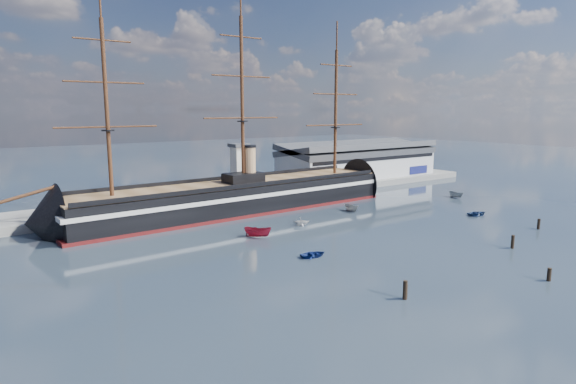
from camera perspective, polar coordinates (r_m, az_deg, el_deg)
ground at (r=114.55m, az=1.36°, el=-3.75°), size 600.00×600.00×0.00m
quay at (r=149.15m, az=-3.97°, el=-0.60°), size 180.00×18.00×2.00m
warehouse at (r=180.68m, az=8.35°, el=3.69°), size 63.00×21.00×11.60m
quay_tower at (r=141.57m, az=-5.77°, el=2.81°), size 5.00×5.00×15.00m
warship at (r=126.29m, az=-6.73°, el=-0.67°), size 113.13×19.11×53.94m
motorboat_a at (r=102.55m, az=-3.60°, el=-5.38°), size 7.09×6.35×2.80m
motorboat_b at (r=89.27m, az=3.02°, el=-7.69°), size 1.67×3.23×1.44m
motorboat_c at (r=128.79m, az=7.53°, el=-2.32°), size 6.23×2.85×2.41m
motorboat_d at (r=112.74m, az=1.58°, el=-3.97°), size 5.41×6.41×2.19m
motorboat_e at (r=132.41m, az=21.54°, el=-2.59°), size 2.03×3.60×1.58m
motorboat_f at (r=156.51m, az=19.28°, el=-0.64°), size 6.09×2.53×2.39m
piling_near_left at (r=72.27m, az=13.67°, el=-12.24°), size 0.64×0.64×3.47m
piling_near_mid at (r=87.56m, az=28.49°, el=-9.25°), size 0.64×0.64×2.83m
piling_near_right at (r=104.07m, az=25.03°, el=-6.07°), size 0.64×0.64×3.35m
piling_far_right at (r=123.03m, az=27.53°, el=-3.93°), size 0.64×0.64×3.10m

